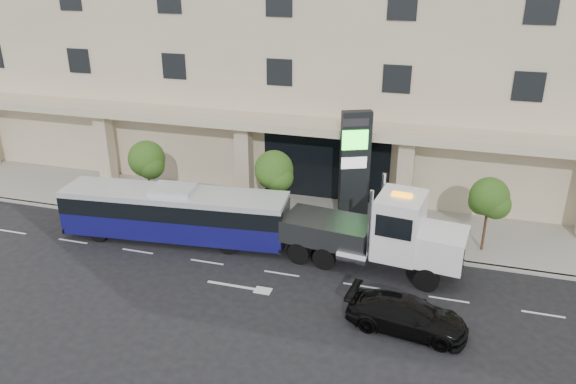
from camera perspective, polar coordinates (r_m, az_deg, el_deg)
name	(u,v)px	position (r m, az deg, el deg)	size (l,w,h in m)	color
ground	(290,259)	(29.22, 0.21, -6.83)	(120.00, 120.00, 0.00)	black
sidewalk	(314,218)	(33.47, 2.61, -2.62)	(120.00, 6.00, 0.15)	gray
curb	(300,240)	(30.87, 1.25, -4.94)	(120.00, 0.30, 0.15)	gray
convention_center	(353,26)	(40.65, 6.58, 16.41)	(60.00, 17.60, 20.00)	#BEAA8E
tree_left	(147,161)	(34.66, -14.12, 3.04)	(2.27, 2.20, 4.22)	#422B19
tree_mid	(274,173)	(31.45, -1.40, 1.98)	(2.28, 2.20, 4.38)	#422B19
tree_right	(489,200)	(30.31, 19.79, -0.73)	(2.10, 2.00, 4.04)	#422B19
city_bus	(175,213)	(31.13, -11.42, -2.07)	(12.51, 3.80, 3.12)	black
tow_truck	(380,234)	(27.90, 9.34, -4.25)	(10.24, 3.52, 4.64)	#2D3033
black_sedan	(407,315)	(24.37, 11.98, -12.09)	(2.04, 5.03, 1.46)	black
signage_pylon	(355,168)	(31.72, 6.78, 2.48)	(1.73, 1.20, 6.61)	black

